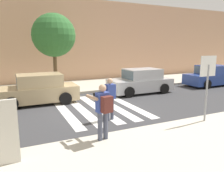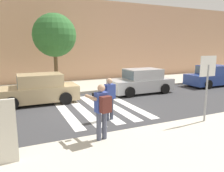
# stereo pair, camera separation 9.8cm
# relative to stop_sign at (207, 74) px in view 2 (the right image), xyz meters

# --- Properties ---
(ground_plane) EXTENTS (120.00, 120.00, 0.00)m
(ground_plane) POSITION_rel_stop_sign_xyz_m (-2.91, 3.68, -1.95)
(ground_plane) COLOR #38383A
(sidewalk_far) EXTENTS (60.00, 4.80, 0.14)m
(sidewalk_far) POSITION_rel_stop_sign_xyz_m (-2.91, 9.68, -1.88)
(sidewalk_far) COLOR beige
(sidewalk_far) RESTS_ON ground
(building_facade_far) EXTENTS (56.00, 4.00, 6.81)m
(building_facade_far) POSITION_rel_stop_sign_xyz_m (-2.91, 14.08, 1.46)
(building_facade_far) COLOR tan
(building_facade_far) RESTS_ON ground
(crosswalk_stripe_0) EXTENTS (0.44, 5.20, 0.01)m
(crosswalk_stripe_0) POSITION_rel_stop_sign_xyz_m (-4.51, 3.88, -1.94)
(crosswalk_stripe_0) COLOR silver
(crosswalk_stripe_0) RESTS_ON ground
(crosswalk_stripe_1) EXTENTS (0.44, 5.20, 0.01)m
(crosswalk_stripe_1) POSITION_rel_stop_sign_xyz_m (-3.71, 3.88, -1.94)
(crosswalk_stripe_1) COLOR silver
(crosswalk_stripe_1) RESTS_ON ground
(crosswalk_stripe_2) EXTENTS (0.44, 5.20, 0.01)m
(crosswalk_stripe_2) POSITION_rel_stop_sign_xyz_m (-2.91, 3.88, -1.94)
(crosswalk_stripe_2) COLOR silver
(crosswalk_stripe_2) RESTS_ON ground
(crosswalk_stripe_3) EXTENTS (0.44, 5.20, 0.01)m
(crosswalk_stripe_3) POSITION_rel_stop_sign_xyz_m (-2.11, 3.88, -1.94)
(crosswalk_stripe_3) COLOR silver
(crosswalk_stripe_3) RESTS_ON ground
(crosswalk_stripe_4) EXTENTS (0.44, 5.20, 0.01)m
(crosswalk_stripe_4) POSITION_rel_stop_sign_xyz_m (-1.31, 3.88, -1.94)
(crosswalk_stripe_4) COLOR silver
(crosswalk_stripe_4) RESTS_ON ground
(stop_sign) EXTENTS (0.76, 0.08, 2.48)m
(stop_sign) POSITION_rel_stop_sign_xyz_m (0.00, 0.00, 0.00)
(stop_sign) COLOR gray
(stop_sign) RESTS_ON sidewalk_near
(photographer_with_backpack) EXTENTS (0.67, 0.91, 1.72)m
(photographer_with_backpack) POSITION_rel_stop_sign_xyz_m (-4.21, 0.03, -0.78)
(photographer_with_backpack) COLOR #474C60
(photographer_with_backpack) RESTS_ON sidewalk_near
(pedestrian_crossing) EXTENTS (0.57, 0.30, 1.72)m
(pedestrian_crossing) POSITION_rel_stop_sign_xyz_m (-3.09, 1.99, -0.97)
(pedestrian_crossing) COLOR #474C60
(pedestrian_crossing) RESTS_ON ground
(parked_car_tan) EXTENTS (4.10, 1.92, 1.55)m
(parked_car_tan) POSITION_rel_stop_sign_xyz_m (-5.42, 5.98, -1.22)
(parked_car_tan) COLOR tan
(parked_car_tan) RESTS_ON ground
(parked_car_silver) EXTENTS (4.10, 1.92, 1.55)m
(parked_car_silver) POSITION_rel_stop_sign_xyz_m (0.90, 5.98, -1.22)
(parked_car_silver) COLOR #B7BABF
(parked_car_silver) RESTS_ON ground
(parked_car_blue) EXTENTS (4.10, 1.92, 1.55)m
(parked_car_blue) POSITION_rel_stop_sign_xyz_m (7.22, 5.98, -1.22)
(parked_car_blue) COLOR #284293
(parked_car_blue) RESTS_ON ground
(street_tree_center) EXTENTS (2.75, 2.75, 4.90)m
(street_tree_center) POSITION_rel_stop_sign_xyz_m (-3.98, 8.67, 1.70)
(street_tree_center) COLOR brown
(street_tree_center) RESTS_ON sidewalk_far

